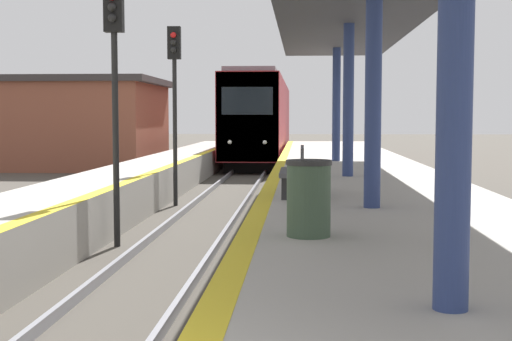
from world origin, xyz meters
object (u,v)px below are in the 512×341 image
trash_bin (309,198)px  bench (296,170)px  signal_far (174,82)px  signal_mid (114,66)px  train (262,119)px

trash_bin → bench: size_ratio=0.56×
trash_bin → bench: trash_bin is taller
signal_far → bench: signal_far is taller
signal_mid → signal_far: same height
train → bench: 28.61m
signal_mid → trash_bin: bearing=-52.1°
train → signal_mid: 28.38m
signal_mid → signal_far: 6.37m
signal_mid → bench: (3.45, -0.18, -1.95)m
train → bench: train is taller
bench → signal_far: bearing=117.7°
trash_bin → signal_far: bearing=108.2°
signal_far → bench: (3.44, -6.55, -1.95)m
signal_far → trash_bin: bearing=-71.8°
train → signal_mid: (-1.25, -28.33, 1.09)m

